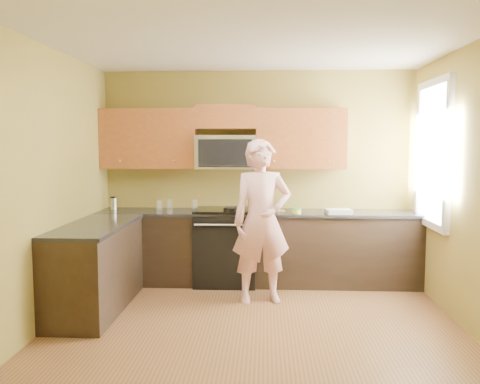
# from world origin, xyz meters

# --- Properties ---
(floor) EXTENTS (4.00, 4.00, 0.00)m
(floor) POSITION_xyz_m (0.00, 0.00, 0.00)
(floor) COLOR brown
(floor) RESTS_ON ground
(ceiling) EXTENTS (4.00, 4.00, 0.00)m
(ceiling) POSITION_xyz_m (0.00, 0.00, 2.70)
(ceiling) COLOR white
(ceiling) RESTS_ON ground
(wall_back) EXTENTS (4.00, 0.00, 4.00)m
(wall_back) POSITION_xyz_m (0.00, 2.00, 1.35)
(wall_back) COLOR olive
(wall_back) RESTS_ON ground
(wall_front) EXTENTS (4.00, 0.00, 4.00)m
(wall_front) POSITION_xyz_m (0.00, -2.00, 1.35)
(wall_front) COLOR olive
(wall_front) RESTS_ON ground
(wall_left) EXTENTS (0.00, 4.00, 4.00)m
(wall_left) POSITION_xyz_m (-2.00, 0.00, 1.35)
(wall_left) COLOR olive
(wall_left) RESTS_ON ground
(wall_right) EXTENTS (0.00, 4.00, 4.00)m
(wall_right) POSITION_xyz_m (2.00, 0.00, 1.35)
(wall_right) COLOR olive
(wall_right) RESTS_ON ground
(cabinet_back_run) EXTENTS (4.00, 0.60, 0.88)m
(cabinet_back_run) POSITION_xyz_m (0.00, 1.70, 0.44)
(cabinet_back_run) COLOR black
(cabinet_back_run) RESTS_ON floor
(cabinet_left_run) EXTENTS (0.60, 1.60, 0.88)m
(cabinet_left_run) POSITION_xyz_m (-1.70, 0.60, 0.44)
(cabinet_left_run) COLOR black
(cabinet_left_run) RESTS_ON floor
(countertop_back) EXTENTS (4.00, 0.62, 0.04)m
(countertop_back) POSITION_xyz_m (0.00, 1.69, 0.90)
(countertop_back) COLOR black
(countertop_back) RESTS_ON cabinet_back_run
(countertop_left) EXTENTS (0.62, 1.60, 0.04)m
(countertop_left) POSITION_xyz_m (-1.69, 0.60, 0.90)
(countertop_left) COLOR black
(countertop_left) RESTS_ON cabinet_left_run
(stove) EXTENTS (0.76, 0.65, 0.95)m
(stove) POSITION_xyz_m (-0.40, 1.68, 0.47)
(stove) COLOR black
(stove) RESTS_ON floor
(microwave) EXTENTS (0.76, 0.40, 0.42)m
(microwave) POSITION_xyz_m (-0.40, 1.80, 1.45)
(microwave) COLOR silver
(microwave) RESTS_ON wall_back
(upper_cab_left) EXTENTS (1.22, 0.33, 0.75)m
(upper_cab_left) POSITION_xyz_m (-1.39, 1.83, 1.45)
(upper_cab_left) COLOR brown
(upper_cab_left) RESTS_ON wall_back
(upper_cab_right) EXTENTS (1.12, 0.33, 0.75)m
(upper_cab_right) POSITION_xyz_m (0.54, 1.83, 1.45)
(upper_cab_right) COLOR brown
(upper_cab_right) RESTS_ON wall_back
(upper_cab_over_mw) EXTENTS (0.76, 0.33, 0.30)m
(upper_cab_over_mw) POSITION_xyz_m (-0.40, 1.83, 2.10)
(upper_cab_over_mw) COLOR brown
(upper_cab_over_mw) RESTS_ON wall_back
(window) EXTENTS (0.06, 1.06, 1.66)m
(window) POSITION_xyz_m (1.98, 1.20, 1.65)
(window) COLOR white
(window) RESTS_ON wall_right
(woman) EXTENTS (0.75, 0.58, 1.81)m
(woman) POSITION_xyz_m (0.06, 0.97, 0.91)
(woman) COLOR pink
(woman) RESTS_ON floor
(frying_pan) EXTENTS (0.35, 0.47, 0.06)m
(frying_pan) POSITION_xyz_m (-0.29, 1.43, 0.95)
(frying_pan) COLOR black
(frying_pan) RESTS_ON stove
(butter_tub) EXTENTS (0.14, 0.14, 0.09)m
(butter_tub) POSITION_xyz_m (0.48, 1.54, 0.92)
(butter_tub) COLOR #FFEA43
(butter_tub) RESTS_ON countertop_back
(toast_slice) EXTENTS (0.12, 0.12, 0.01)m
(toast_slice) POSITION_xyz_m (0.28, 1.69, 0.93)
(toast_slice) COLOR #B27F47
(toast_slice) RESTS_ON countertop_back
(napkin_a) EXTENTS (0.14, 0.14, 0.06)m
(napkin_a) POSITION_xyz_m (0.13, 1.64, 0.95)
(napkin_a) COLOR silver
(napkin_a) RESTS_ON countertop_back
(napkin_b) EXTENTS (0.14, 0.15, 0.07)m
(napkin_b) POSITION_xyz_m (0.21, 1.53, 0.95)
(napkin_b) COLOR silver
(napkin_b) RESTS_ON countertop_back
(dish_towel) EXTENTS (0.32, 0.27, 0.05)m
(dish_towel) POSITION_xyz_m (0.99, 1.56, 0.95)
(dish_towel) COLOR white
(dish_towel) RESTS_ON countertop_back
(travel_mug) EXTENTS (0.08, 0.08, 0.17)m
(travel_mug) POSITION_xyz_m (-1.86, 1.77, 0.92)
(travel_mug) COLOR silver
(travel_mug) RESTS_ON countertop_back
(glass_a) EXTENTS (0.07, 0.07, 0.12)m
(glass_a) POSITION_xyz_m (-1.27, 1.82, 0.98)
(glass_a) COLOR silver
(glass_a) RESTS_ON countertop_back
(glass_b) EXTENTS (0.09, 0.09, 0.12)m
(glass_b) POSITION_xyz_m (-1.15, 1.89, 0.98)
(glass_b) COLOR silver
(glass_b) RESTS_ON countertop_back
(glass_c) EXTENTS (0.08, 0.08, 0.12)m
(glass_c) POSITION_xyz_m (-0.82, 1.89, 0.98)
(glass_c) COLOR silver
(glass_c) RESTS_ON countertop_back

